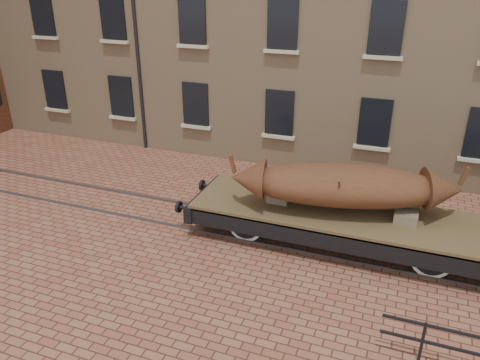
% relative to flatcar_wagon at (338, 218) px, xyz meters
% --- Properties ---
extents(ground, '(90.00, 90.00, 0.00)m').
position_rel_flatcar_wagon_xyz_m(ground, '(-0.69, -0.00, -0.86)').
color(ground, brown).
extents(rail_track, '(30.00, 1.52, 0.06)m').
position_rel_flatcar_wagon_xyz_m(rail_track, '(-0.69, -0.00, -0.83)').
color(rail_track, '#59595E').
rests_on(rail_track, ground).
extents(flatcar_wagon, '(9.15, 2.48, 1.38)m').
position_rel_flatcar_wagon_xyz_m(flatcar_wagon, '(0.00, 0.00, 0.00)').
color(flatcar_wagon, brown).
rests_on(flatcar_wagon, ground).
extents(iron_boat, '(6.17, 2.84, 1.50)m').
position_rel_flatcar_wagon_xyz_m(iron_boat, '(0.04, -0.00, 1.00)').
color(iron_boat, '#52331B').
rests_on(iron_boat, flatcar_wagon).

